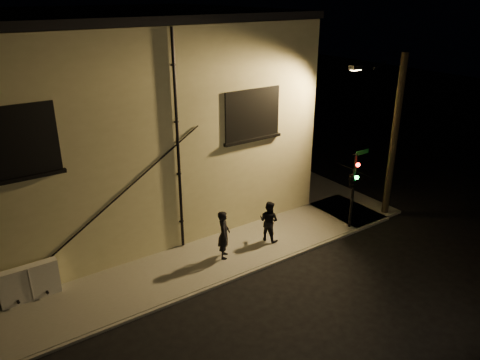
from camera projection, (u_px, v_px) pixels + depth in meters
ground at (263, 267)px, 17.41m from camera, size 90.00×90.00×0.00m
sidewalk at (227, 214)px, 21.38m from camera, size 21.00×16.00×0.12m
building at (91, 114)px, 21.02m from camera, size 16.20×12.23×8.80m
utility_cabinet at (29, 283)px, 15.22m from camera, size 1.87×0.31×1.23m
pedestrian_a at (224, 234)px, 17.53m from camera, size 0.77×0.83×1.91m
pedestrian_b at (269, 221)px, 18.77m from camera, size 0.91×1.01×1.71m
traffic_signal at (353, 179)px, 19.11m from camera, size 1.20×1.99×3.40m
streetlamp_pole at (392, 134)px, 20.08m from camera, size 2.03×1.39×7.27m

